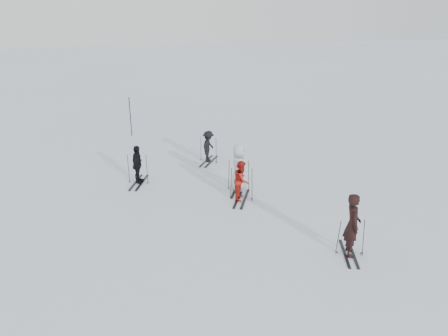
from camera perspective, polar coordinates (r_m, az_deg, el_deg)
name	(u,v)px	position (r m, az deg, el deg)	size (l,w,h in m)	color
ground	(229,201)	(16.95, 0.63, -4.37)	(120.00, 120.00, 0.00)	silver
skier_near_dark	(352,225)	(13.73, 16.42, -7.21)	(0.73, 0.48, 2.00)	black
skier_red	(242,181)	(16.81, 2.31, -1.69)	(0.76, 0.59, 1.56)	maroon
skier_grey	(239,168)	(17.54, 1.95, 0.01)	(0.95, 0.62, 1.94)	#B5B9BF
skier_uphill_left	(137,165)	(18.62, -11.25, 0.38)	(0.96, 0.40, 1.63)	black
skier_uphill_far	(208,147)	(20.73, -2.04, 2.78)	(0.97, 0.56, 1.50)	black
skis_near_dark	(351,237)	(13.91, 16.25, -8.62)	(0.89, 1.68, 1.22)	black
skis_red	(242,183)	(16.85, 2.30, -2.03)	(0.97, 1.84, 1.34)	black
skis_grey	(239,175)	(17.66, 1.94, -0.91)	(0.96, 1.82, 1.33)	black
skis_uphill_left	(138,169)	(18.68, -11.21, -0.08)	(0.95, 1.79, 1.31)	black
skis_uphill_far	(208,149)	(20.76, -2.04, 2.49)	(0.92, 1.74, 1.27)	black
piste_marker	(130,117)	(25.22, -12.13, 6.58)	(0.05, 0.05, 2.21)	black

